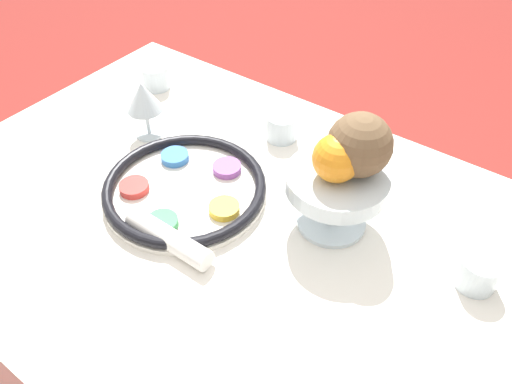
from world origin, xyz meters
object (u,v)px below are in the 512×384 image
Objects in this scene: cup_near at (282,127)px; cup_far at (478,272)px; seder_plate at (185,188)px; fruit_stand at (336,187)px; coconut at (360,145)px; orange_fruit at (337,158)px; cup_mid at (156,77)px; napkin_roll at (169,238)px; wine_glass at (143,98)px.

cup_far is (0.45, -0.13, 0.00)m from cup_near.
cup_near is (0.05, 0.25, 0.01)m from seder_plate.
cup_far is at bearing 4.61° from fruit_stand.
coconut is at bearing -29.72° from cup_near.
fruit_stand is 2.20× the size of orange_fruit.
orange_fruit reaches higher than cup_mid.
coconut reaches higher than cup_mid.
fruit_stand is at bearing -125.00° from coconut.
coconut is 0.61m from cup_mid.
orange_fruit is 0.30m from napkin_roll.
wine_glass is 0.20m from cup_mid.
coconut is (0.02, 0.03, 0.01)m from orange_fruit.
seder_plate is 0.30m from orange_fruit.
wine_glass reaches higher than cup_far.
coconut reaches higher than orange_fruit.
fruit_stand is at bearing 20.42° from seder_plate.
cup_mid is at bearing 164.72° from orange_fruit.
cup_mid is at bearing 171.25° from cup_far.
cup_mid reaches higher than napkin_roll.
fruit_stand is 0.25m from cup_far.
seder_plate is at bearing -159.58° from fruit_stand.
cup_near is 0.35m from cup_mid.
seder_plate is 0.13m from napkin_roll.
wine_glass is at bearing -146.23° from cup_near.
cup_far is at bearing -8.75° from cup_mid.
napkin_roll is 0.49m from cup_far.
seder_plate is 1.78× the size of napkin_roll.
napkin_roll is (0.25, -0.20, -0.07)m from wine_glass.
seder_plate is at bearing 120.12° from napkin_roll.
orange_fruit is at bearing -173.27° from cup_far.
cup_mid is at bearing 168.39° from coconut.
seder_plate is at bearing -26.63° from wine_glass.
fruit_stand reaches higher than seder_plate.
cup_near and cup_mid have the same top height.
coconut is 0.61× the size of napkin_roll.
cup_far is at bearing 6.73° from orange_fruit.
orange_fruit is at bearing -38.24° from cup_near.
napkin_roll is 0.51m from cup_mid.
coconut is 0.34m from napkin_roll.
orange_fruit is (-0.00, -0.01, 0.07)m from fruit_stand.
cup_near is 0.47m from cup_far.
cup_mid is at bearing 136.77° from napkin_roll.
cup_near is (-0.23, 0.13, -0.14)m from coconut.
seder_plate is at bearing -156.28° from coconut.
coconut is 1.60× the size of cup_near.
coconut is 1.60× the size of cup_far.
cup_near is at bearing 141.76° from orange_fruit.
fruit_stand is at bearing 0.22° from wine_glass.
coconut reaches higher than cup_near.
orange_fruit is 0.46× the size of napkin_roll.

